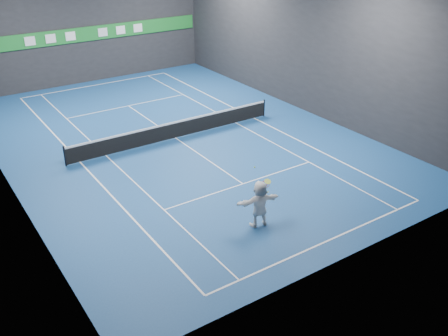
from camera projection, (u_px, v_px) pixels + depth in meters
ground at (176, 138)px, 27.84m from camera, size 26.00×26.00×0.00m
wall_back at (85, 20)px, 35.44m from camera, size 18.00×0.10×9.00m
wall_front at (364, 143)px, 16.18m from camera, size 18.00×0.10×9.00m
wall_right at (303, 37)px, 30.28m from camera, size 0.10×26.00×9.00m
baseline_near at (327, 241)px, 19.03m from camera, size 10.98×0.08×0.01m
baseline_far at (98, 85)px, 36.65m from camera, size 10.98×0.08×0.01m
sideline_doubles_left at (80, 162)px, 25.11m from camera, size 0.08×23.78×0.01m
sideline_doubles_right at (254, 118)px, 30.57m from camera, size 0.08×23.78×0.01m
sideline_singles_left at (106, 156)px, 25.80m from camera, size 0.06×23.78×0.01m
sideline_singles_right at (236, 123)px, 29.88m from camera, size 0.06×23.78×0.01m
service_line_near at (243, 184)px, 23.10m from camera, size 8.23×0.06×0.01m
service_line_far at (128, 106)px, 32.58m from camera, size 8.23×0.06×0.01m
center_service_line at (176, 138)px, 27.84m from camera, size 0.06×12.80×0.01m
player at (260, 204)px, 19.61m from camera, size 1.90×0.92×1.96m
tennis_ball at (255, 167)px, 18.71m from camera, size 0.06×0.06×0.06m
tennis_net at (176, 129)px, 27.60m from camera, size 12.50×0.10×1.07m
sponsor_banner at (87, 34)px, 35.84m from camera, size 17.64×0.11×1.00m
tennis_racket at (266, 185)px, 19.48m from camera, size 0.49×0.37×0.69m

